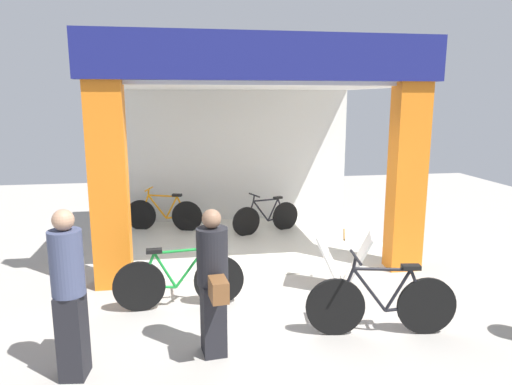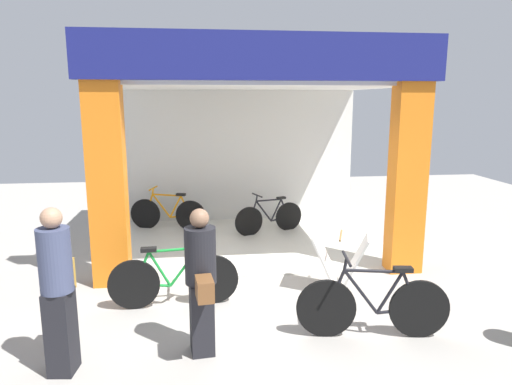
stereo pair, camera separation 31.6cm
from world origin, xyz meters
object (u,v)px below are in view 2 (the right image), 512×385
pedestrian_1 (58,290)px  bicycle_parked_0 (373,305)px  sandwich_board_sign (340,262)px  bicycle_inside_0 (168,213)px  bicycle_parked_1 (174,279)px  bicycle_inside_1 (269,217)px  pedestrian_0 (201,281)px

pedestrian_1 → bicycle_parked_0: bearing=5.1°
sandwich_board_sign → bicycle_inside_0: bearing=126.9°
bicycle_inside_0 → bicycle_parked_1: bearing=-85.3°
bicycle_inside_1 → pedestrian_0: pedestrian_0 is taller
pedestrian_1 → bicycle_inside_1: bearing=59.0°
bicycle_parked_1 → bicycle_inside_0: bearing=94.7°
bicycle_parked_1 → sandwich_board_sign: size_ratio=1.84×
bicycle_inside_1 → sandwich_board_sign: (0.56, -3.00, 0.08)m
bicycle_inside_1 → bicycle_parked_1: 3.69m
pedestrian_1 → bicycle_parked_1: bearing=53.8°
bicycle_inside_1 → sandwich_board_sign: bicycle_inside_1 is taller
bicycle_inside_0 → pedestrian_1: (-0.72, -5.16, 0.51)m
bicycle_inside_0 → bicycle_inside_1: size_ratio=1.10×
sandwich_board_sign → pedestrian_1: bearing=-153.8°
bicycle_parked_1 → pedestrian_1: 1.81m
bicycle_parked_0 → pedestrian_0: bearing=-176.6°
bicycle_inside_1 → bicycle_parked_1: (-1.76, -3.25, 0.04)m
bicycle_inside_0 → pedestrian_1: 5.24m
bicycle_inside_0 → pedestrian_0: (0.67, -4.98, 0.46)m
sandwich_board_sign → pedestrian_0: bearing=-143.2°
bicycle_inside_1 → pedestrian_1: (-2.79, -4.65, 0.54)m
pedestrian_0 → pedestrian_1: (-1.39, -0.18, 0.05)m
bicycle_inside_0 → sandwich_board_sign: size_ratio=1.71×
bicycle_inside_1 → pedestrian_1: size_ratio=0.85×
bicycle_inside_1 → bicycle_parked_1: bicycle_parked_1 is taller
bicycle_parked_0 → pedestrian_0: pedestrian_0 is taller
bicycle_parked_1 → pedestrian_0: pedestrian_0 is taller
bicycle_inside_0 → bicycle_parked_0: bearing=-61.7°
bicycle_parked_0 → bicycle_parked_1: 2.56m
bicycle_parked_1 → sandwich_board_sign: bicycle_parked_1 is taller
bicycle_inside_0 → bicycle_parked_0: bicycle_parked_0 is taller
sandwich_board_sign → pedestrian_1: pedestrian_1 is taller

